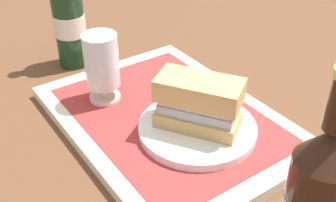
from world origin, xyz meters
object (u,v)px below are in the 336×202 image
object	(u,v)px
beer_glass	(102,66)
beer_bottle	(69,18)
plate	(197,128)
sandwich	(196,102)

from	to	relation	value
beer_glass	beer_bottle	distance (m)	0.19
beer_glass	beer_bottle	world-z (taller)	beer_bottle
beer_glass	beer_bottle	size ratio (longest dim) A/B	0.47
plate	beer_bottle	size ratio (longest dim) A/B	0.71
plate	sandwich	xyz separation A→B (m)	(0.00, 0.00, 0.05)
plate	beer_glass	xyz separation A→B (m)	(0.17, 0.08, 0.06)
plate	sandwich	bearing A→B (deg)	33.38
sandwich	beer_glass	bearing A→B (deg)	-9.86
sandwich	beer_glass	distance (m)	0.19
plate	sandwich	size ratio (longest dim) A/B	1.32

